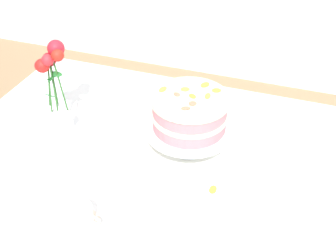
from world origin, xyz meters
name	(u,v)px	position (x,y,z in m)	size (l,w,h in m)	color
dining_table	(153,181)	(0.00, -0.02, 0.65)	(1.40, 1.00, 0.74)	white
linen_napkin	(188,149)	(0.09, 0.07, 0.74)	(0.32, 0.32, 0.00)	white
cake_stand	(189,130)	(0.09, 0.07, 0.82)	(0.29, 0.29, 0.10)	silver
layer_cake	(190,112)	(0.09, 0.07, 0.90)	(0.24, 0.24, 0.12)	#CC7A84
flower_vase	(57,94)	(-0.36, 0.02, 0.89)	(0.11, 0.10, 0.34)	silver
teacup	(79,218)	(-0.09, -0.33, 0.77)	(0.12, 0.11, 0.07)	silver
loose_petal_0	(213,189)	(0.21, -0.08, 0.74)	(0.04, 0.02, 0.00)	orange
loose_petal_1	(260,182)	(0.34, -0.01, 0.74)	(0.03, 0.02, 0.01)	pink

